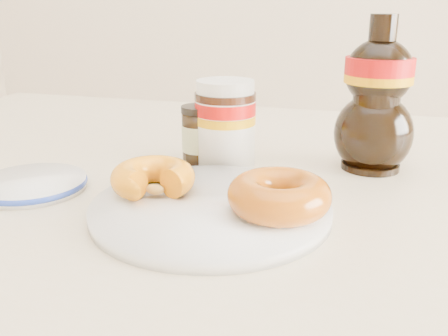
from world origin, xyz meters
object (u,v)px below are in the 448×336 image
(dining_table, at_px, (253,240))
(plate, at_px, (211,208))
(donut_whole, at_px, (279,195))
(blue_rim_saucer, at_px, (32,184))
(syrup_bottle, at_px, (377,95))
(donut_bitten, at_px, (153,178))
(dark_jar, at_px, (200,135))
(nutella_jar, at_px, (225,120))

(dining_table, height_order, plate, plate)
(donut_whole, bearing_deg, blue_rim_saucer, 177.67)
(dining_table, distance_m, plate, 0.15)
(syrup_bottle, height_order, blue_rim_saucer, syrup_bottle)
(dining_table, xyz_separation_m, donut_bitten, (-0.09, -0.10, 0.11))
(donut_bitten, distance_m, syrup_bottle, 0.31)
(dining_table, xyz_separation_m, syrup_bottle, (0.14, 0.09, 0.18))
(dark_jar, bearing_deg, donut_bitten, -90.98)
(blue_rim_saucer, bearing_deg, plate, -2.06)
(plate, bearing_deg, blue_rim_saucer, 177.94)
(dining_table, relative_size, donut_whole, 13.52)
(nutella_jar, bearing_deg, dining_table, -44.04)
(dark_jar, height_order, blue_rim_saucer, dark_jar)
(donut_bitten, relative_size, donut_whole, 0.90)
(donut_bitten, xyz_separation_m, syrup_bottle, (0.23, 0.19, 0.07))
(dining_table, relative_size, nutella_jar, 12.17)
(donut_whole, relative_size, nutella_jar, 0.90)
(donut_bitten, xyz_separation_m, donut_whole, (0.14, -0.02, 0.00))
(nutella_jar, xyz_separation_m, syrup_bottle, (0.19, 0.04, 0.04))
(nutella_jar, bearing_deg, dark_jar, -172.97)
(dining_table, height_order, blue_rim_saucer, blue_rim_saucer)
(donut_bitten, distance_m, dark_jar, 0.15)
(dark_jar, bearing_deg, nutella_jar, 7.03)
(nutella_jar, xyz_separation_m, dark_jar, (-0.04, -0.00, -0.02))
(syrup_bottle, distance_m, dark_jar, 0.24)
(nutella_jar, height_order, blue_rim_saucer, nutella_jar)
(donut_bitten, bearing_deg, plate, 11.48)
(syrup_bottle, bearing_deg, dining_table, -147.34)
(donut_whole, xyz_separation_m, syrup_bottle, (0.09, 0.21, 0.07))
(plate, bearing_deg, donut_bitten, 169.20)
(donut_whole, bearing_deg, syrup_bottle, 67.70)
(donut_bitten, bearing_deg, syrup_bottle, 62.09)
(dining_table, bearing_deg, nutella_jar, 135.96)
(syrup_bottle, xyz_separation_m, blue_rim_saucer, (-0.38, -0.20, -0.09))
(donut_whole, distance_m, nutella_jar, 0.20)
(donut_whole, height_order, blue_rim_saucer, donut_whole)
(dining_table, height_order, syrup_bottle, syrup_bottle)
(syrup_bottle, bearing_deg, nutella_jar, -169.25)
(dining_table, distance_m, blue_rim_saucer, 0.28)
(nutella_jar, bearing_deg, syrup_bottle, 10.75)
(nutella_jar, distance_m, dark_jar, 0.04)
(plate, xyz_separation_m, donut_bitten, (-0.07, 0.01, 0.02))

